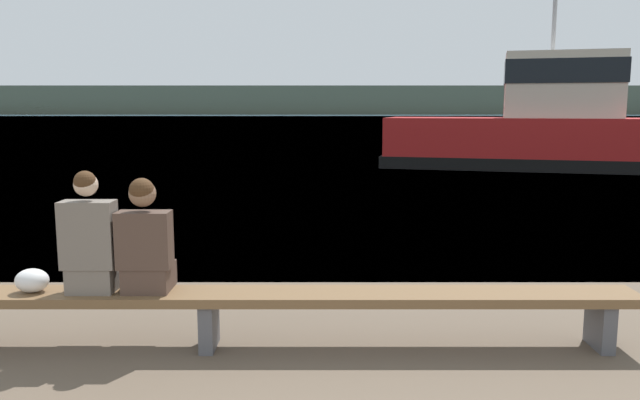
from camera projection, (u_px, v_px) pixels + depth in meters
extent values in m
plane|color=#5684A3|center=(318.00, 118.00, 126.10)|extent=(240.00, 240.00, 0.00)
cube|color=#424738|center=(319.00, 100.00, 197.65)|extent=(600.00, 12.00, 8.86)
cube|color=brown|center=(209.00, 296.00, 5.32)|extent=(7.33, 0.45, 0.08)
cube|color=#515156|center=(600.00, 324.00, 5.36)|extent=(0.12, 0.38, 0.42)
cube|color=#515156|center=(209.00, 324.00, 5.36)|extent=(0.12, 0.38, 0.42)
cube|color=#70665B|center=(96.00, 277.00, 5.38)|extent=(0.39, 0.40, 0.22)
cube|color=#70665B|center=(89.00, 235.00, 5.22)|extent=(0.44, 0.22, 0.57)
sphere|color=beige|center=(86.00, 184.00, 5.16)|extent=(0.20, 0.20, 0.20)
sphere|color=#472D19|center=(85.00, 182.00, 5.14)|extent=(0.18, 0.18, 0.18)
cube|color=#4C382D|center=(150.00, 277.00, 5.38)|extent=(0.39, 0.40, 0.22)
cube|color=#4C382D|center=(145.00, 240.00, 5.23)|extent=(0.44, 0.22, 0.48)
sphere|color=#846047|center=(143.00, 193.00, 5.17)|extent=(0.22, 0.22, 0.22)
sphere|color=#472D19|center=(142.00, 190.00, 5.15)|extent=(0.21, 0.21, 0.21)
ellipsoid|color=white|center=(32.00, 280.00, 5.30)|extent=(0.28, 0.23, 0.20)
cube|color=#A81919|center=(543.00, 143.00, 21.23)|extent=(10.95, 5.63, 1.71)
cube|color=black|center=(542.00, 162.00, 21.32)|extent=(11.19, 5.80, 0.41)
cube|color=beige|center=(563.00, 85.00, 20.80)|extent=(4.03, 2.68, 2.18)
cube|color=black|center=(564.00, 72.00, 20.74)|extent=(4.12, 2.76, 0.78)
cylinder|color=#B2B2B7|center=(555.00, 11.00, 20.55)|extent=(0.14, 0.14, 2.63)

